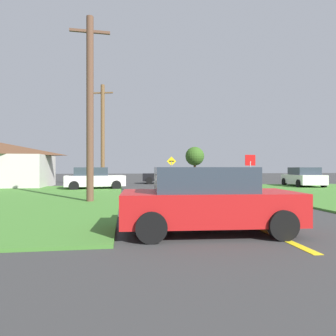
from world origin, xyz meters
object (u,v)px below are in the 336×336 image
car_approaching_junction (163,176)px  car_behind_on_main_road (207,200)px  car_on_crossroad (303,177)px  utility_pole_near (90,108)px  utility_pole_mid (103,134)px  oak_tree_left (195,156)px  parked_car_near_building (94,178)px  direction_sign (171,167)px  stop_sign (250,166)px

car_approaching_junction → car_behind_on_main_road: same height
car_on_crossroad → utility_pole_near: (-16.15, -9.01, 3.53)m
utility_pole_mid → oak_tree_left: bearing=51.8°
parked_car_near_building → oak_tree_left: size_ratio=0.99×
parked_car_near_building → oak_tree_left: oak_tree_left is taller
utility_pole_mid → direction_sign: 7.21m
parked_car_near_building → car_on_crossroad: bearing=-6.5°
stop_sign → utility_pole_near: bearing=23.4°
utility_pole_near → stop_sign: bearing=24.7°
oak_tree_left → direction_sign: bearing=-112.4°
parked_car_near_building → utility_pole_mid: bearing=77.1°
car_on_crossroad → utility_pole_mid: (-16.46, 3.66, 3.68)m
parked_car_near_building → car_on_crossroad: 16.83m
utility_pole_mid → oak_tree_left: utility_pole_mid is taller
car_on_crossroad → direction_sign: direction_sign is taller
car_on_crossroad → oak_tree_left: (-4.81, 18.47, 2.36)m
parked_car_near_building → car_on_crossroad: size_ratio=0.96×
car_on_crossroad → car_approaching_junction: bearing=65.6°
stop_sign → parked_car_near_building: 11.12m
stop_sign → utility_pole_near: utility_pole_near is taller
car_approaching_junction → car_on_crossroad: bearing=151.6°
car_approaching_junction → oak_tree_left: oak_tree_left is taller
car_behind_on_main_road → utility_pole_mid: bearing=104.6°
stop_sign → utility_pole_mid: utility_pole_mid is taller
stop_sign → oak_tree_left: (1.77, 23.08, 1.48)m
utility_pole_mid → oak_tree_left: (11.65, 14.81, -1.31)m
car_approaching_junction → car_behind_on_main_road: size_ratio=0.94×
car_behind_on_main_road → direction_sign: bearing=86.9°
stop_sign → utility_pole_near: (-9.57, -4.40, 2.65)m
car_approaching_junction → utility_pole_mid: 7.55m
parked_car_near_building → utility_pole_near: 9.36m
car_approaching_junction → car_behind_on_main_road: (-1.84, -22.79, 0.00)m
stop_sign → car_behind_on_main_road: size_ratio=0.56×
utility_pole_near → car_on_crossroad: bearing=29.2°
utility_pole_mid → parked_car_near_building: bearing=-95.1°
stop_sign → oak_tree_left: oak_tree_left is taller
parked_car_near_building → utility_pole_mid: size_ratio=0.51×
utility_pole_mid → stop_sign: bearing=-39.9°
utility_pole_near → direction_sign: 16.03m
car_on_crossroad → utility_pole_near: utility_pole_near is taller
car_approaching_junction → utility_pole_near: bearing=75.6°
parked_car_near_building → oak_tree_left: 22.47m
car_behind_on_main_road → car_on_crossroad: size_ratio=0.93×
car_approaching_junction → oak_tree_left: size_ratio=0.91×
utility_pole_near → utility_pole_mid: utility_pole_mid is taller
car_on_crossroad → direction_sign: size_ratio=1.76×
car_approaching_junction → stop_sign: bearing=114.2°
car_behind_on_main_road → car_approaching_junction: bearing=88.8°
utility_pole_near → utility_pole_mid: 12.68m
utility_pole_near → direction_sign: size_ratio=3.18×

